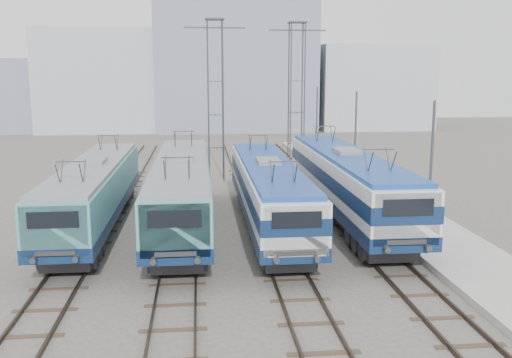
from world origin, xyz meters
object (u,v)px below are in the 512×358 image
at_px(mast_rear, 317,129).
at_px(locomotive_far_left, 94,190).
at_px(locomotive_far_right, 347,179).
at_px(mast_mid, 355,147).
at_px(catenary_tower_west, 215,93).
at_px(locomotive_center_left, 182,188).
at_px(mast_front, 430,182).
at_px(locomotive_center_right, 269,189).
at_px(catenary_tower_east, 296,92).

bearing_deg(mast_rear, locomotive_far_left, -130.98).
bearing_deg(locomotive_far_right, mast_mid, 70.43).
bearing_deg(mast_mid, mast_rear, 90.00).
distance_m(catenary_tower_west, mast_rear, 9.99).
bearing_deg(locomotive_center_left, mast_rear, 58.93).
distance_m(mast_front, mast_mid, 12.00).
distance_m(locomotive_center_left, catenary_tower_west, 14.85).
height_order(locomotive_center_right, catenary_tower_east, catenary_tower_east).
bearing_deg(locomotive_far_left, catenary_tower_east, 49.78).
distance_m(locomotive_far_left, catenary_tower_east, 21.00).
bearing_deg(mast_front, locomotive_center_left, 151.09).
xyz_separation_m(locomotive_center_left, mast_front, (10.85, -5.99, 1.24)).
xyz_separation_m(locomotive_center_left, locomotive_far_right, (9.00, 0.80, 0.13)).
relative_size(locomotive_far_left, catenary_tower_west, 1.44).
distance_m(locomotive_far_left, locomotive_center_left, 4.51).
bearing_deg(locomotive_far_left, mast_mid, 20.28).
bearing_deg(locomotive_center_right, locomotive_center_left, 173.40).
relative_size(catenary_tower_east, mast_front, 1.71).
xyz_separation_m(mast_front, mast_rear, (0.00, 24.00, 0.00)).
height_order(catenary_tower_west, mast_mid, catenary_tower_west).
bearing_deg(locomotive_center_right, mast_rear, 71.08).
height_order(catenary_tower_east, mast_front, catenary_tower_east).
height_order(locomotive_center_left, locomotive_center_right, locomotive_center_left).
height_order(catenary_tower_east, mast_mid, catenary_tower_east).
bearing_deg(locomotive_center_right, mast_front, -40.75).
height_order(locomotive_far_right, mast_mid, mast_mid).
bearing_deg(catenary_tower_east, locomotive_center_right, -104.42).
distance_m(locomotive_far_left, locomotive_far_right, 13.51).
relative_size(locomotive_far_right, mast_rear, 2.68).
bearing_deg(mast_rear, locomotive_center_left, -121.07).
relative_size(locomotive_far_left, locomotive_far_right, 0.92).
bearing_deg(locomotive_far_left, locomotive_center_right, -5.44).
bearing_deg(locomotive_center_left, locomotive_far_left, 175.72).
relative_size(locomotive_center_left, catenary_tower_east, 1.51).
relative_size(locomotive_center_left, locomotive_center_right, 1.04).
height_order(locomotive_center_left, mast_front, mast_front).
bearing_deg(catenary_tower_west, locomotive_far_right, -62.92).
xyz_separation_m(locomotive_center_left, catenary_tower_west, (2.25, 14.01, 4.38)).
height_order(locomotive_center_right, catenary_tower_west, catenary_tower_west).
bearing_deg(catenary_tower_east, mast_mid, -78.14).
bearing_deg(mast_mid, locomotive_center_left, -151.03).
height_order(mast_front, mast_mid, same).
bearing_deg(mast_rear, mast_mid, -90.00).
height_order(mast_mid, mast_rear, same).
height_order(locomotive_far_left, mast_mid, mast_mid).
bearing_deg(mast_mid, catenary_tower_west, 137.07).
height_order(locomotive_center_left, mast_mid, mast_mid).
distance_m(locomotive_center_right, locomotive_far_right, 4.69).
bearing_deg(mast_rear, locomotive_far_right, -96.14).
distance_m(locomotive_far_right, mast_rear, 17.34).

